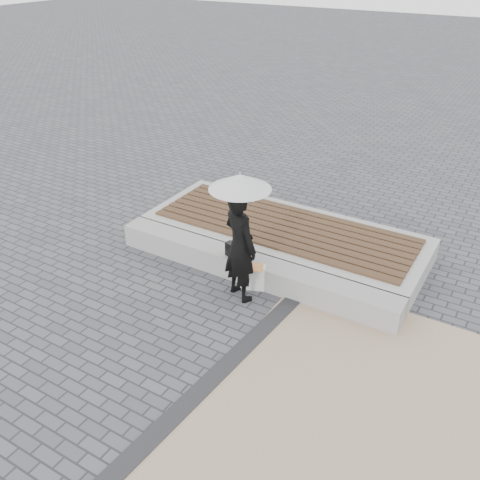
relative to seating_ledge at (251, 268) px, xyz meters
name	(u,v)px	position (x,y,z in m)	size (l,w,h in m)	color
ground	(195,332)	(0.00, -1.60, -0.20)	(80.00, 80.00, 0.00)	#4F4F54
terrazzo_zone	(410,455)	(3.20, -2.10, -0.19)	(5.00, 5.00, 0.02)	tan
edging_band	(220,372)	(0.75, -2.10, -0.18)	(0.25, 5.20, 0.04)	#28282B
seating_ledge	(251,268)	(0.00, 0.00, 0.00)	(5.00, 0.45, 0.40)	#979793
timber_platform	(284,237)	(0.00, 1.20, 0.00)	(5.00, 2.00, 0.40)	#ACADA7
timber_decking	(284,226)	(0.00, 1.20, 0.22)	(4.60, 1.60, 0.04)	#4F3B24
woman	(240,246)	(0.10, -0.50, 0.70)	(0.65, 0.43, 1.79)	black
parasol	(240,182)	(0.10, -0.50, 1.73)	(0.90, 0.90, 1.14)	#ADACB1
handbag	(235,251)	(-0.22, -0.14, 0.32)	(0.34, 0.12, 0.24)	black
canvas_tote	(253,277)	(0.17, -0.21, 0.01)	(0.40, 0.17, 0.42)	silver
magazine	(252,267)	(0.17, -0.26, 0.22)	(0.34, 0.25, 0.01)	red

